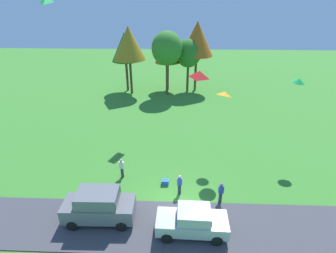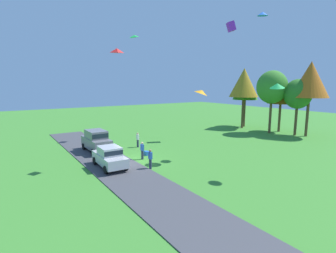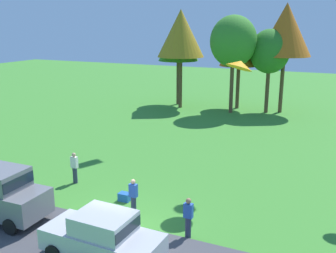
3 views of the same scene
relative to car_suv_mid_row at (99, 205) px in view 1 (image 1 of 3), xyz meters
name	(u,v)px [view 1 (image 1 of 3)]	position (x,y,z in m)	size (l,w,h in m)	color
ground_plane	(176,203)	(4.97, 1.70, -1.30)	(120.00, 120.00, 0.00)	#3D842D
pavement_strip	(175,226)	(4.97, -0.38, -1.27)	(36.00, 4.40, 0.06)	#424247
car_suv_mid_row	(99,205)	(0.00, 0.00, 0.00)	(4.63, 2.12, 2.28)	slate
car_sedan_far_end	(193,220)	(6.03, -0.84, -0.25)	(4.45, 2.05, 1.84)	#B7B7BC
person_on_lawn	(180,185)	(5.24, 2.74, -0.42)	(0.36, 0.24, 1.71)	#2D334C
person_watching_sky	(221,193)	(8.17, 1.97, -0.42)	(0.36, 0.24, 1.71)	#2D334C
person_beside_suv	(122,168)	(0.56, 4.62, -0.42)	(0.36, 0.24, 1.71)	#2D334C
tree_right_of_center	(125,47)	(-2.83, 26.58, 5.32)	(4.13, 4.13, 8.71)	brown
tree_left_of_center	(129,43)	(-1.96, 25.13, 6.08)	(4.60, 4.60, 9.71)	brown
tree_far_right	(167,49)	(3.40, 24.92, 5.42)	(4.32, 4.32, 9.12)	brown
tree_center_back	(168,50)	(3.41, 27.20, 4.87)	(3.85, 3.85, 8.13)	brown
tree_lone_near	(188,53)	(6.49, 26.41, 4.49)	(3.73, 3.73, 7.87)	brown
tree_far_left	(197,39)	(7.70, 27.07, 6.46)	(4.83, 4.83, 10.20)	brown
cooler_box	(165,182)	(4.11, 3.83, -1.10)	(0.56, 0.40, 0.40)	blue
kite_diamond_near_flag	(46,0)	(-4.02, 6.66, 11.84)	(0.75, 1.08, 0.29)	green
kite_diamond_high_right	(200,74)	(6.05, 0.12, 8.62)	(0.84, 0.78, 0.36)	red
kite_delta_mid_center	(224,94)	(8.66, 7.07, 5.18)	(1.29, 1.29, 0.35)	orange
kite_delta_trailing_tail	(299,80)	(15.06, 8.95, 5.77)	(1.07, 1.07, 0.35)	green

